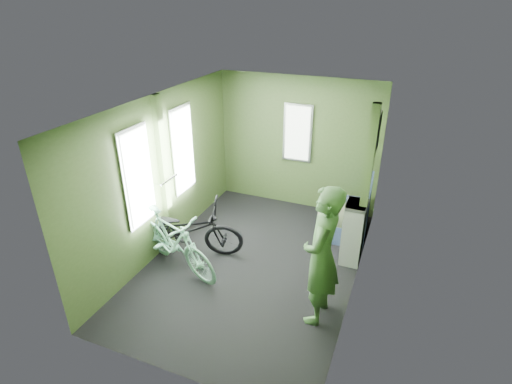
{
  "coord_description": "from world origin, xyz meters",
  "views": [
    {
      "loc": [
        1.78,
        -4.29,
        3.45
      ],
      "look_at": [
        0.0,
        0.1,
        1.1
      ],
      "focal_mm": 28.0,
      "sensor_mm": 36.0,
      "label": 1
    }
  ],
  "objects_px": {
    "passenger": "(322,256)",
    "waste_box": "(353,233)",
    "bicycle_mint": "(177,270)",
    "bench_seat": "(353,218)",
    "bicycle_black": "(187,255)"
  },
  "relations": [
    {
      "from": "bicycle_black",
      "to": "bench_seat",
      "type": "xyz_separation_m",
      "value": [
        2.14,
        1.52,
        0.28
      ]
    },
    {
      "from": "passenger",
      "to": "bench_seat",
      "type": "xyz_separation_m",
      "value": [
        0.06,
        2.01,
        -0.58
      ]
    },
    {
      "from": "bicycle_mint",
      "to": "passenger",
      "type": "bearing_deg",
      "value": -72.89
    },
    {
      "from": "waste_box",
      "to": "bench_seat",
      "type": "xyz_separation_m",
      "value": [
        -0.11,
        0.75,
        -0.19
      ]
    },
    {
      "from": "bicycle_black",
      "to": "passenger",
      "type": "relative_size",
      "value": 0.98
    },
    {
      "from": "bicycle_mint",
      "to": "passenger",
      "type": "distance_m",
      "value": 2.2
    },
    {
      "from": "bicycle_mint",
      "to": "passenger",
      "type": "xyz_separation_m",
      "value": [
        2.02,
        -0.12,
        0.85
      ]
    },
    {
      "from": "bicycle_mint",
      "to": "waste_box",
      "type": "distance_m",
      "value": 2.52
    },
    {
      "from": "bench_seat",
      "to": "waste_box",
      "type": "bearing_deg",
      "value": -84.46
    },
    {
      "from": "bicycle_black",
      "to": "bicycle_mint",
      "type": "xyz_separation_m",
      "value": [
        0.05,
        -0.37,
        0.0
      ]
    },
    {
      "from": "bicycle_black",
      "to": "passenger",
      "type": "height_order",
      "value": "passenger"
    },
    {
      "from": "passenger",
      "to": "bench_seat",
      "type": "relative_size",
      "value": 1.82
    },
    {
      "from": "passenger",
      "to": "waste_box",
      "type": "bearing_deg",
      "value": 173.25
    },
    {
      "from": "bicycle_black",
      "to": "waste_box",
      "type": "xyz_separation_m",
      "value": [
        2.25,
        0.78,
        0.46
      ]
    },
    {
      "from": "passenger",
      "to": "bench_seat",
      "type": "height_order",
      "value": "passenger"
    }
  ]
}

